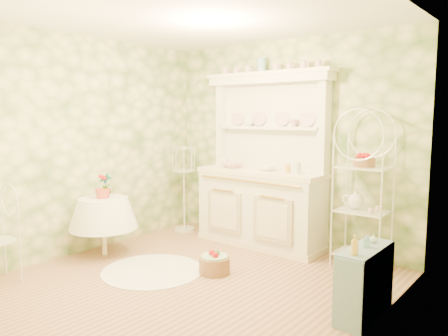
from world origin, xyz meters
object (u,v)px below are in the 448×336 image
Objects in this scene: bakers_rack at (363,195)px; round_table at (104,227)px; side_shelf at (365,282)px; birdcage_stand at (184,183)px; kitchen_dresser at (261,160)px; floor_basket at (214,265)px.

bakers_rack reaches higher than round_table.
side_shelf is 0.50× the size of birdcage_stand.
birdcage_stand reaches higher than round_table.
floor_basket is (0.21, -1.20, -1.05)m from kitchen_dresser.
bakers_rack is at bearing 2.63° from birdcage_stand.
side_shelf is 3.18m from round_table.
birdcage_stand reaches higher than side_shelf.
round_table is (-3.15, -0.38, 0.04)m from side_shelf.
floor_basket is (1.50, -1.08, -0.62)m from birdcage_stand.
kitchen_dresser is 2.37m from side_shelf.
kitchen_dresser reaches higher than floor_basket.
floor_basket is (-1.17, -1.20, -0.74)m from bakers_rack.
birdcage_stand is at bearing 165.62° from side_shelf.
floor_basket is at bearing 13.94° from round_table.
side_shelf is at bearing 0.50° from floor_basket.
kitchen_dresser reaches higher than side_shelf.
bakers_rack is at bearing 116.97° from side_shelf.
round_table is at bearing -166.06° from floor_basket.
birdcage_stand is at bearing -177.77° from bakers_rack.
round_table is 1.49m from birdcage_stand.
birdcage_stand is (-1.29, -0.12, -0.43)m from kitchen_dresser.
bakers_rack is 2.68m from birdcage_stand.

